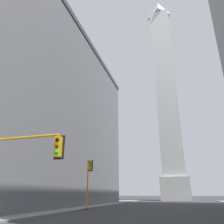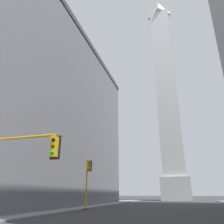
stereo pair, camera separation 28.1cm
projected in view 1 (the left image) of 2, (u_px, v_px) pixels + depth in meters
sidewalk_left at (63, 209)px, 25.80m from camera, size 5.00×77.23×0.15m
building_left at (4, 117)px, 37.74m from camera, size 29.72×43.53×28.41m
obelisk at (166, 89)px, 71.29m from camera, size 7.85×7.85×70.81m
traffic_light_near_left at (7, 157)px, 12.59m from camera, size 5.71×0.53×4.95m
traffic_light_mid_left at (89, 176)px, 27.14m from camera, size 0.76×0.52×5.80m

